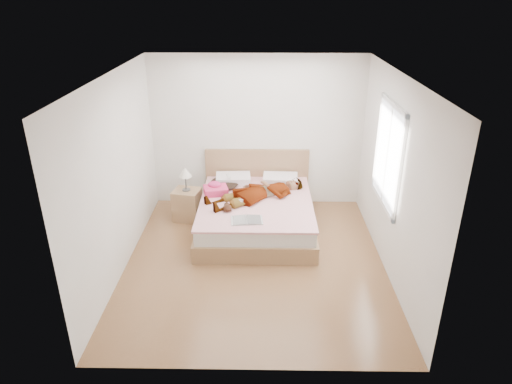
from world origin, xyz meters
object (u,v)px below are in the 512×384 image
plush_toy (227,207)px  towel (215,189)px  woman (258,190)px  nightstand (187,202)px  phone (228,176)px  bed (256,211)px  coffee_mug (241,202)px  magazine (247,220)px

plush_toy → towel: bearing=110.6°
woman → nightstand: 1.24m
phone → nightstand: nightstand is taller
nightstand → bed: bearing=-13.3°
coffee_mug → nightstand: nightstand is taller
phone → magazine: bearing=-105.9°
woman → towel: woman is taller
coffee_mug → nightstand: (-0.92, 0.52, -0.26)m
woman → magazine: bearing=-42.3°
plush_toy → woman: bearing=48.5°
towel → nightstand: 0.58m
phone → towel: 0.36m
towel → magazine: bearing=-60.1°
bed → magazine: size_ratio=4.39×
bed → magazine: bed is taller
woman → towel: size_ratio=4.00×
towel → nightstand: bearing=168.3°
woman → coffee_mug: woman is taller
bed → plush_toy: size_ratio=9.95×
bed → magazine: 0.81m
phone → plush_toy: phone is taller
woman → magazine: size_ratio=3.62×
towel → magazine: (0.54, -0.93, -0.07)m
towel → bed: bearing=-14.4°
towel → coffee_mug: towel is taller
towel → plush_toy: towel is taller
towel → plush_toy: (0.23, -0.62, -0.02)m
woman → bed: bed is taller
woman → phone: bearing=-160.3°
coffee_mug → bed: bearing=47.5°
towel → magazine: towel is taller
phone → towel: (-0.19, -0.29, -0.11)m
plush_toy → magazine: bearing=-45.8°
coffee_mug → plush_toy: plush_toy is taller
bed → nightstand: bed is taller
towel → nightstand: size_ratio=0.47×
magazine → plush_toy: 0.43m
phone → plush_toy: bearing=-118.9°
woman → phone: (-0.50, 0.40, 0.07)m
plush_toy → nightstand: nightstand is taller
phone → coffee_mug: bearing=-102.8°
woman → magazine: woman is taller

